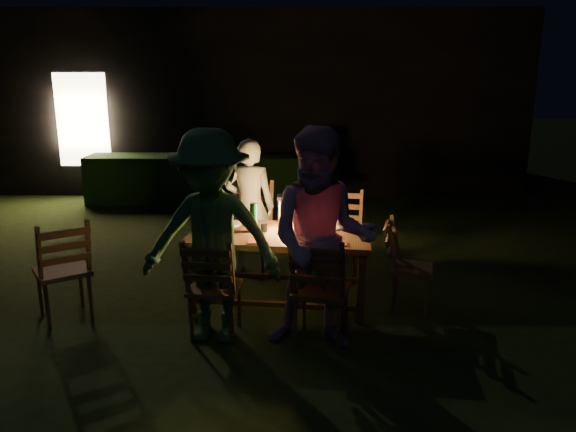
{
  "coord_description": "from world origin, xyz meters",
  "views": [
    {
      "loc": [
        0.89,
        -5.62,
        2.24
      ],
      "look_at": [
        0.83,
        -0.25,
        0.81
      ],
      "focal_mm": 35.0,
      "sensor_mm": 36.0,
      "label": 1
    }
  ],
  "objects_px": {
    "dining_table": "(280,240)",
    "ice_bucket": "(319,179)",
    "chair_near_left": "(215,305)",
    "bottle_bucket_a": "(315,175)",
    "lantern": "(286,215)",
    "person_house_side": "(250,207)",
    "side_table": "(318,193)",
    "chair_far_left": "(250,246)",
    "person_opp_left": "(211,238)",
    "person_opp_right": "(321,241)",
    "bottle_table": "(254,218)",
    "chair_near_right": "(320,309)",
    "chair_far_right": "(340,251)",
    "chair_end": "(409,282)",
    "chair_spare": "(65,288)",
    "bottle_bucket_b": "(322,174)"
  },
  "relations": [
    {
      "from": "chair_spare",
      "to": "chair_end",
      "type": "bearing_deg",
      "value": -28.9
    },
    {
      "from": "chair_near_right",
      "to": "person_house_side",
      "type": "distance_m",
      "value": 1.88
    },
    {
      "from": "bottle_table",
      "to": "side_table",
      "type": "height_order",
      "value": "bottle_table"
    },
    {
      "from": "chair_far_left",
      "to": "bottle_bucket_a",
      "type": "height_order",
      "value": "chair_far_left"
    },
    {
      "from": "lantern",
      "to": "person_house_side",
      "type": "bearing_deg",
      "value": 116.5
    },
    {
      "from": "chair_near_left",
      "to": "person_opp_left",
      "type": "distance_m",
      "value": 0.61
    },
    {
      "from": "chair_end",
      "to": "chair_spare",
      "type": "distance_m",
      "value": 3.18
    },
    {
      "from": "bottle_bucket_a",
      "to": "person_opp_left",
      "type": "bearing_deg",
      "value": -107.64
    },
    {
      "from": "person_opp_left",
      "to": "bottle_table",
      "type": "height_order",
      "value": "person_opp_left"
    },
    {
      "from": "person_opp_right",
      "to": "bottle_table",
      "type": "height_order",
      "value": "person_opp_right"
    },
    {
      "from": "chair_near_left",
      "to": "bottle_bucket_a",
      "type": "relative_size",
      "value": 2.94
    },
    {
      "from": "person_house_side",
      "to": "dining_table",
      "type": "bearing_deg",
      "value": 118.76
    },
    {
      "from": "chair_far_left",
      "to": "person_house_side",
      "type": "xyz_separation_m",
      "value": [
        0.0,
        0.05,
        0.43
      ]
    },
    {
      "from": "lantern",
      "to": "bottle_table",
      "type": "relative_size",
      "value": 1.25
    },
    {
      "from": "chair_near_left",
      "to": "lantern",
      "type": "distance_m",
      "value": 1.12
    },
    {
      "from": "chair_spare",
      "to": "person_opp_right",
      "type": "distance_m",
      "value": 2.42
    },
    {
      "from": "person_house_side",
      "to": "person_opp_right",
      "type": "bearing_deg",
      "value": 118.76
    },
    {
      "from": "bottle_bucket_a",
      "to": "person_opp_right",
      "type": "bearing_deg",
      "value": -91.07
    },
    {
      "from": "bottle_table",
      "to": "bottle_bucket_a",
      "type": "xyz_separation_m",
      "value": [
        0.66,
        2.2,
        -0.01
      ]
    },
    {
      "from": "chair_spare",
      "to": "bottle_table",
      "type": "xyz_separation_m",
      "value": [
        1.7,
        0.43,
        0.55
      ]
    },
    {
      "from": "bottle_table",
      "to": "chair_near_right",
      "type": "bearing_deg",
      "value": -54.34
    },
    {
      "from": "person_opp_left",
      "to": "chair_near_left",
      "type": "bearing_deg",
      "value": 89.95
    },
    {
      "from": "chair_near_right",
      "to": "person_house_side",
      "type": "xyz_separation_m",
      "value": [
        -0.71,
        1.68,
        0.45
      ]
    },
    {
      "from": "chair_near_left",
      "to": "bottle_bucket_a",
      "type": "bearing_deg",
      "value": 78.55
    },
    {
      "from": "dining_table",
      "to": "chair_far_left",
      "type": "xyz_separation_m",
      "value": [
        -0.36,
        0.82,
        -0.32
      ]
    },
    {
      "from": "chair_far_right",
      "to": "person_opp_left",
      "type": "distance_m",
      "value": 1.97
    },
    {
      "from": "person_opp_right",
      "to": "person_opp_left",
      "type": "distance_m",
      "value": 0.9
    },
    {
      "from": "chair_near_right",
      "to": "chair_spare",
      "type": "bearing_deg",
      "value": -176.62
    },
    {
      "from": "person_opp_left",
      "to": "lantern",
      "type": "distance_m",
      "value": 1.0
    },
    {
      "from": "chair_near_left",
      "to": "side_table",
      "type": "relative_size",
      "value": 1.37
    },
    {
      "from": "chair_end",
      "to": "person_opp_left",
      "type": "distance_m",
      "value": 1.97
    },
    {
      "from": "person_opp_right",
      "to": "bottle_bucket_a",
      "type": "relative_size",
      "value": 5.65
    },
    {
      "from": "chair_far_left",
      "to": "chair_near_left",
      "type": "bearing_deg",
      "value": 92.55
    },
    {
      "from": "person_opp_left",
      "to": "person_house_side",
      "type": "bearing_deg",
      "value": 90.0
    },
    {
      "from": "chair_end",
      "to": "ice_bucket",
      "type": "distance_m",
      "value": 2.58
    },
    {
      "from": "chair_spare",
      "to": "lantern",
      "type": "bearing_deg",
      "value": -21.15
    },
    {
      "from": "bottle_bucket_b",
      "to": "person_opp_right",
      "type": "bearing_deg",
      "value": -92.84
    },
    {
      "from": "chair_far_left",
      "to": "ice_bucket",
      "type": "relative_size",
      "value": 3.51
    },
    {
      "from": "chair_near_left",
      "to": "bottle_bucket_a",
      "type": "xyz_separation_m",
      "value": [
        0.95,
        2.94,
        0.56
      ]
    },
    {
      "from": "dining_table",
      "to": "chair_end",
      "type": "distance_m",
      "value": 1.29
    },
    {
      "from": "chair_far_right",
      "to": "lantern",
      "type": "bearing_deg",
      "value": 61.23
    },
    {
      "from": "dining_table",
      "to": "ice_bucket",
      "type": "distance_m",
      "value": 2.32
    },
    {
      "from": "bottle_table",
      "to": "bottle_bucket_a",
      "type": "bearing_deg",
      "value": 73.31
    },
    {
      "from": "side_table",
      "to": "chair_spare",
      "type": "bearing_deg",
      "value": -132.05
    },
    {
      "from": "lantern",
      "to": "bottle_table",
      "type": "xyz_separation_m",
      "value": [
        -0.3,
        -0.02,
        -0.02
      ]
    },
    {
      "from": "chair_spare",
      "to": "lantern",
      "type": "relative_size",
      "value": 2.86
    },
    {
      "from": "ice_bucket",
      "to": "chair_far_left",
      "type": "bearing_deg",
      "value": -119.47
    },
    {
      "from": "chair_spare",
      "to": "bottle_bucket_a",
      "type": "bearing_deg",
      "value": 14.5
    },
    {
      "from": "chair_near_right",
      "to": "person_house_side",
      "type": "bearing_deg",
      "value": 126.6
    },
    {
      "from": "chair_near_left",
      "to": "person_opp_right",
      "type": "xyz_separation_m",
      "value": [
        0.89,
        -0.15,
        0.62
      ]
    }
  ]
}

